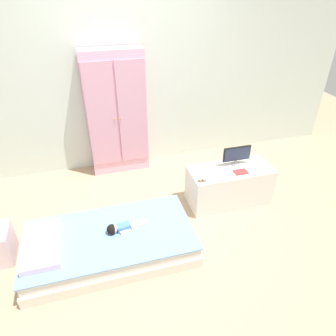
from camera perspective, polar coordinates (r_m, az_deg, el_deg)
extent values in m
cube|color=tan|center=(3.30, -3.35, -12.43)|extent=(10.00, 10.00, 0.02)
cube|color=silver|center=(4.02, -9.31, 18.14)|extent=(6.40, 0.05, 2.70)
cube|color=silver|center=(3.12, -10.57, -14.55)|extent=(1.60, 0.83, 0.12)
cube|color=silver|center=(3.04, -10.79, -13.07)|extent=(1.56, 0.79, 0.11)
cube|color=#7AA8DB|center=(3.00, -10.91, -12.24)|extent=(1.59, 0.82, 0.02)
cube|color=silver|center=(3.02, -22.58, -13.18)|extent=(0.32, 0.60, 0.07)
cube|color=#4C84C6|center=(3.00, -8.33, -10.93)|extent=(0.14, 0.10, 0.06)
cube|color=beige|center=(3.05, -5.77, -10.17)|extent=(0.16, 0.06, 0.04)
cube|color=beige|center=(3.02, -5.54, -10.60)|extent=(0.16, 0.06, 0.04)
cube|color=beige|center=(3.05, -8.60, -10.53)|extent=(0.10, 0.04, 0.03)
cube|color=beige|center=(2.97, -8.00, -11.82)|extent=(0.10, 0.04, 0.03)
sphere|color=beige|center=(2.97, -10.33, -11.24)|extent=(0.09, 0.09, 0.09)
sphere|color=black|center=(2.97, -10.55, -11.26)|extent=(0.10, 0.10, 0.10)
cube|color=#EFADCC|center=(4.02, -9.65, 9.94)|extent=(0.76, 0.25, 1.62)
cube|color=#D298B3|center=(3.87, -12.26, 9.40)|extent=(0.36, 0.02, 1.33)
cube|color=#D298B3|center=(3.90, -6.65, 10.14)|extent=(0.36, 0.02, 1.33)
sphere|color=gold|center=(3.87, -9.94, 9.04)|extent=(0.02, 0.02, 0.02)
sphere|color=gold|center=(3.88, -8.76, 9.20)|extent=(0.02, 0.02, 0.02)
cube|color=silver|center=(3.65, 11.39, -3.18)|extent=(0.96, 0.42, 0.46)
cylinder|color=#99999E|center=(3.61, 12.56, 0.72)|extent=(0.10, 0.10, 0.01)
cylinder|color=#99999E|center=(3.60, 12.61, 1.13)|extent=(0.02, 0.02, 0.05)
cube|color=black|center=(3.54, 12.83, 2.67)|extent=(0.33, 0.02, 0.17)
cube|color=#28334C|center=(3.53, 12.93, 2.56)|extent=(0.31, 0.01, 0.15)
cube|color=#8E6642|center=(3.27, 6.36, -2.31)|extent=(0.08, 0.01, 0.01)
cube|color=#8E6642|center=(3.25, 6.52, -2.55)|extent=(0.08, 0.01, 0.01)
cube|color=white|center=(3.24, 6.48, -1.84)|extent=(0.06, 0.02, 0.03)
cylinder|color=white|center=(3.27, 6.72, -2.07)|extent=(0.01, 0.01, 0.02)
cylinder|color=white|center=(3.25, 6.83, -2.23)|extent=(0.01, 0.01, 0.02)
cylinder|color=white|center=(3.25, 6.09, -2.18)|extent=(0.01, 0.01, 0.02)
cylinder|color=white|center=(3.24, 6.19, -2.34)|extent=(0.01, 0.01, 0.02)
cylinder|color=white|center=(3.23, 6.90, -1.43)|extent=(0.02, 0.02, 0.02)
sphere|color=white|center=(3.22, 6.92, -1.18)|extent=(0.03, 0.03, 0.03)
cube|color=#CC3838|center=(3.48, 13.52, -0.73)|extent=(0.15, 0.10, 0.01)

